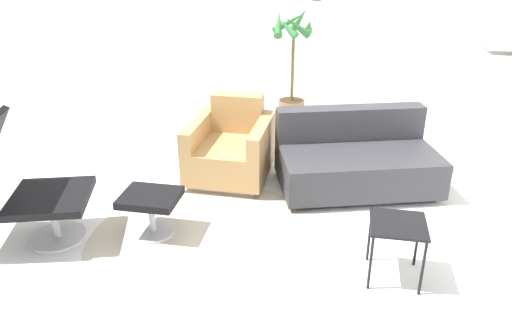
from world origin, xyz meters
TOP-DOWN VIEW (x-y plane):
  - ground_plane at (0.00, 0.00)m, footprint 12.00×12.00m
  - wall_back at (-0.00, 3.28)m, footprint 12.00×0.09m
  - round_rug at (-0.13, -0.29)m, footprint 1.94×1.94m
  - ottoman at (-0.62, -0.25)m, footprint 0.45×0.38m
  - armchair_red at (-0.23, 0.89)m, footprint 0.77×0.85m
  - couch_low at (0.98, 0.90)m, footprint 1.62×1.23m
  - side_table at (1.26, -0.48)m, footprint 0.38×0.38m
  - potted_plant at (0.16, 2.58)m, footprint 0.56×0.56m

SIDE VIEW (x-z plane):
  - ground_plane at x=0.00m, z-range 0.00..0.00m
  - round_rug at x=-0.13m, z-range 0.00..0.01m
  - ottoman at x=-0.62m, z-range 0.08..0.43m
  - couch_low at x=0.98m, z-range -0.10..0.61m
  - armchair_red at x=-0.23m, z-range -0.10..0.66m
  - side_table at x=1.26m, z-range 0.16..0.60m
  - potted_plant at x=0.16m, z-range -0.13..1.31m
  - wall_back at x=0.00m, z-range 0.00..2.80m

